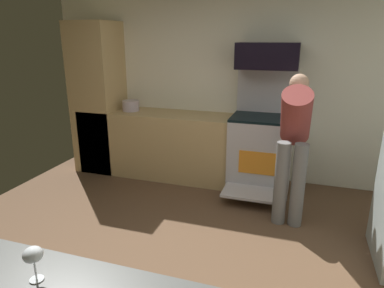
{
  "coord_description": "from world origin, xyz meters",
  "views": [
    {
      "loc": [
        0.88,
        -2.25,
        1.89
      ],
      "look_at": [
        0.06,
        0.3,
        1.05
      ],
      "focal_mm": 31.95,
      "sensor_mm": 36.0,
      "label": 1
    }
  ],
  "objects_px": {
    "microwave": "(268,56)",
    "stock_pot": "(131,106)",
    "oven_range": "(261,150)",
    "person_cook": "(294,139)",
    "wine_glass_mid": "(33,256)"
  },
  "relations": [
    {
      "from": "person_cook",
      "to": "wine_glass_mid",
      "type": "xyz_separation_m",
      "value": [
        -0.97,
        -2.54,
        0.12
      ]
    },
    {
      "from": "oven_range",
      "to": "wine_glass_mid",
      "type": "bearing_deg",
      "value": -99.86
    },
    {
      "from": "wine_glass_mid",
      "to": "stock_pot",
      "type": "bearing_deg",
      "value": 111.16
    },
    {
      "from": "microwave",
      "to": "stock_pot",
      "type": "height_order",
      "value": "microwave"
    },
    {
      "from": "wine_glass_mid",
      "to": "oven_range",
      "type": "bearing_deg",
      "value": 80.14
    },
    {
      "from": "oven_range",
      "to": "wine_glass_mid",
      "type": "distance_m",
      "value": 3.35
    },
    {
      "from": "oven_range",
      "to": "person_cook",
      "type": "height_order",
      "value": "person_cook"
    },
    {
      "from": "oven_range",
      "to": "person_cook",
      "type": "relative_size",
      "value": 0.99
    },
    {
      "from": "person_cook",
      "to": "wine_glass_mid",
      "type": "relative_size",
      "value": 9.53
    },
    {
      "from": "person_cook",
      "to": "oven_range",
      "type": "bearing_deg",
      "value": 118.82
    },
    {
      "from": "microwave",
      "to": "wine_glass_mid",
      "type": "bearing_deg",
      "value": -99.59
    },
    {
      "from": "oven_range",
      "to": "stock_pot",
      "type": "distance_m",
      "value": 1.89
    },
    {
      "from": "microwave",
      "to": "oven_range",
      "type": "bearing_deg",
      "value": -90.0
    },
    {
      "from": "person_cook",
      "to": "stock_pot",
      "type": "distance_m",
      "value": 2.35
    },
    {
      "from": "oven_range",
      "to": "stock_pot",
      "type": "height_order",
      "value": "oven_range"
    }
  ]
}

